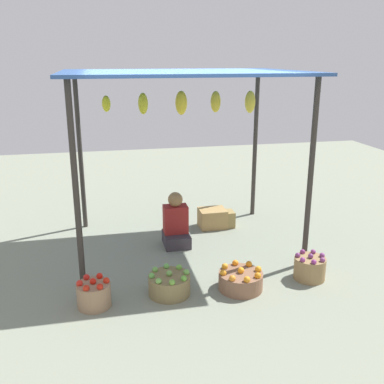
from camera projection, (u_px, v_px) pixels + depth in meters
The scene contains 9 objects.
ground_plane at pixel (184, 243), 6.43m from camera, with size 14.00×14.00×0.00m, color gray.
market_stall_structure at pixel (183, 87), 5.79m from camera, with size 3.11×2.28×2.43m.
vendor_person at pixel (176, 225), 6.31m from camera, with size 0.36×0.44×0.78m.
basket_red_tomatoes at pixel (94, 294), 4.77m from camera, with size 0.37×0.37×0.33m.
basket_green_apples at pixel (169, 284), 5.03m from camera, with size 0.48×0.48×0.29m.
basket_oranges at pixel (241, 280), 5.14m from camera, with size 0.52×0.52×0.27m.
basket_purple_onions at pixel (310, 268), 5.37m from camera, with size 0.38×0.38×0.33m.
wooden_crate_near_vendor at pixel (212, 218), 7.02m from camera, with size 0.42×0.35×0.29m, color #AB874F.
wooden_crate_stacked_rear at pixel (221, 219), 7.02m from camera, with size 0.40×0.25×0.26m, color #9B814A.
Camera 1 is at (-1.14, -5.83, 2.59)m, focal length 41.32 mm.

